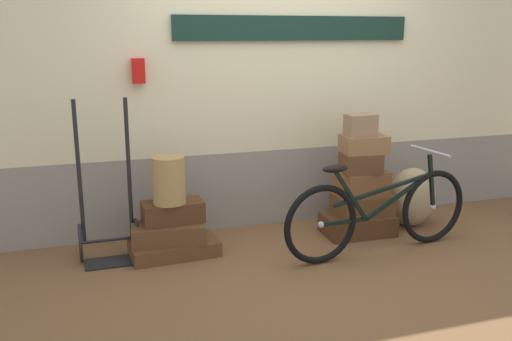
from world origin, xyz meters
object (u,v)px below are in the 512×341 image
suitcase_0 (174,248)px  suitcase_5 (362,183)px  suitcase_6 (361,163)px  suitcase_8 (361,125)px  suitcase_3 (357,224)px  suitcase_4 (362,204)px  wicker_basket (169,180)px  luggage_trolley (108,225)px  burlap_sack (412,197)px  suitcase_1 (168,233)px  bicycle (379,213)px  suitcase_2 (173,212)px  suitcase_7 (364,144)px

suitcase_0 → suitcase_5: suitcase_5 is taller
suitcase_6 → suitcase_8: 0.33m
suitcase_3 → suitcase_8: (0.00, 0.03, 0.89)m
suitcase_4 → suitcase_0: bearing=178.3°
suitcase_4 → wicker_basket: wicker_basket is taller
suitcase_8 → luggage_trolley: size_ratio=0.20×
suitcase_4 → burlap_sack: 0.52m
suitcase_1 → bicycle: bicycle is taller
suitcase_5 → burlap_sack: suitcase_5 is taller
bicycle → luggage_trolley: bearing=165.7°
suitcase_8 → bicycle: size_ratio=0.15×
suitcase_5 → wicker_basket: wicker_basket is taller
suitcase_1 → bicycle: 1.70m
suitcase_4 → suitcase_5: 0.19m
suitcase_4 → suitcase_6: (-0.05, -0.02, 0.38)m
suitcase_4 → wicker_basket: (-1.71, -0.00, 0.36)m
suitcase_3 → bicycle: bicycle is taller
suitcase_6 → wicker_basket: bearing=-175.4°
suitcase_3 → luggage_trolley: bearing=179.1°
suitcase_0 → suitcase_3: size_ratio=1.15×
suitcase_5 → bicycle: bearing=-108.2°
suitcase_3 → bicycle: (-0.05, -0.43, 0.25)m
suitcase_8 → wicker_basket: 1.70m
burlap_sack → bicycle: bearing=-142.2°
suitcase_4 → wicker_basket: size_ratio=1.34×
suitcase_2 → suitcase_1: bearing=-143.3°
suitcase_5 → suitcase_6: bearing=-144.3°
suitcase_7 → bicycle: size_ratio=0.22×
suitcase_6 → suitcase_8: bearing=112.0°
suitcase_2 → bicycle: 1.65m
burlap_sack → bicycle: 0.80m
bicycle → suitcase_5: bearing=78.3°
suitcase_0 → suitcase_2: (0.00, 0.04, 0.29)m
suitcase_3 → burlap_sack: bearing=6.9°
suitcase_0 → suitcase_5: bearing=-2.8°
suitcase_3 → suitcase_5: (0.05, 0.04, 0.37)m
suitcase_3 → luggage_trolley: (-2.14, 0.10, 0.19)m
suitcase_1 → wicker_basket: wicker_basket is taller
suitcase_6 → bicycle: bearing=-92.3°
suitcase_0 → suitcase_8: 1.88m
suitcase_3 → suitcase_4: size_ratio=1.21×
suitcase_4 → burlap_sack: size_ratio=0.92×
suitcase_2 → bicycle: size_ratio=0.28×
suitcase_1 → suitcase_6: (1.69, -0.00, 0.45)m
suitcase_5 → suitcase_8: 0.52m
suitcase_1 → suitcase_3: suitcase_1 is taller
suitcase_4 → suitcase_6: 0.39m
suitcase_8 → wicker_basket: bearing=179.2°
wicker_basket → suitcase_7: bearing=0.0°
suitcase_7 → burlap_sack: size_ratio=0.70×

